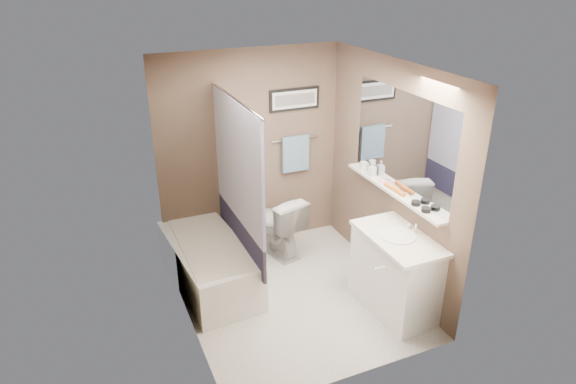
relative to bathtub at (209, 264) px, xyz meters
name	(u,v)px	position (x,y,z in m)	size (l,w,h in m)	color
ground	(294,296)	(0.75, -0.57, -0.25)	(2.50, 2.50, 0.00)	beige
ceiling	(295,70)	(0.75, -0.57, 2.13)	(2.20, 2.50, 0.04)	white
wall_back	(251,153)	(0.75, 0.66, 0.95)	(2.20, 0.04, 2.40)	brown
wall_front	(360,255)	(0.75, -1.80, 0.95)	(2.20, 0.04, 2.40)	brown
wall_left	(183,213)	(-0.33, -0.57, 0.95)	(0.04, 2.50, 2.40)	brown
wall_right	(389,176)	(1.83, -0.57, 0.95)	(0.04, 2.50, 2.40)	brown
tile_surround	(172,211)	(-0.34, -0.07, 0.75)	(0.02, 1.55, 2.00)	tan
curtain_rod	(235,99)	(0.35, -0.07, 1.80)	(0.02, 0.02, 1.55)	silver
curtain_upper	(238,163)	(0.35, -0.07, 1.15)	(0.03, 1.45, 1.28)	white
curtain_lower	(241,234)	(0.35, -0.07, 0.33)	(0.03, 1.45, 0.36)	#292749
mirror	(402,142)	(1.84, -0.72, 1.37)	(0.02, 1.60, 1.00)	silver
shelf	(392,191)	(1.79, -0.72, 0.85)	(0.12, 1.60, 0.03)	silver
towel_bar	(295,139)	(1.30, 0.64, 1.05)	(0.02, 0.02, 0.60)	silver
towel	(295,154)	(1.30, 0.62, 0.87)	(0.34, 0.05, 0.44)	#9AC4E0
art_frame	(294,99)	(1.30, 0.66, 1.53)	(0.62, 0.03, 0.26)	black
art_mat	(295,99)	(1.30, 0.65, 1.53)	(0.56, 0.00, 0.20)	white
art_image	(295,100)	(1.30, 0.64, 1.53)	(0.50, 0.00, 0.13)	#595959
door	(417,262)	(1.30, -1.81, 0.75)	(0.80, 0.02, 2.00)	silver
door_handle	(379,268)	(0.97, -1.76, 0.75)	(0.02, 0.02, 0.10)	silver
bathtub	(209,264)	(0.00, 0.00, 0.00)	(0.70, 1.50, 0.50)	white
tub_rim	(208,244)	(0.00, 0.00, 0.25)	(0.56, 1.36, 0.02)	white
toilet	(276,224)	(0.92, 0.33, 0.13)	(0.43, 0.75, 0.76)	silver
vanity	(396,275)	(1.60, -1.16, 0.15)	(0.50, 0.90, 0.80)	white
countertop	(399,238)	(1.59, -1.16, 0.57)	(0.54, 0.96, 0.04)	white
sink_basin	(398,236)	(1.58, -1.16, 0.60)	(0.34, 0.34, 0.01)	white
faucet_spout	(416,228)	(1.78, -1.16, 0.64)	(0.02, 0.02, 0.10)	white
faucet_knob	(410,225)	(1.78, -1.06, 0.62)	(0.05, 0.05, 0.05)	white
candle_bowl_near	(426,210)	(1.79, -1.27, 0.89)	(0.09, 0.09, 0.04)	black
candle_bowl_far	(416,203)	(1.79, -1.11, 0.89)	(0.09, 0.09, 0.04)	black
hair_brush_front	(398,191)	(1.79, -0.81, 0.89)	(0.04, 0.04, 0.22)	orange
hair_brush_back	(392,187)	(1.79, -0.71, 0.89)	(0.04, 0.04, 0.22)	orange
pink_comb	(383,183)	(1.79, -0.54, 0.87)	(0.03, 0.16, 0.01)	pink
glass_jar	(364,166)	(1.79, -0.15, 0.92)	(0.08, 0.08, 0.10)	silver
soap_bottle	(372,169)	(1.79, -0.32, 0.94)	(0.07, 0.07, 0.15)	#999999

